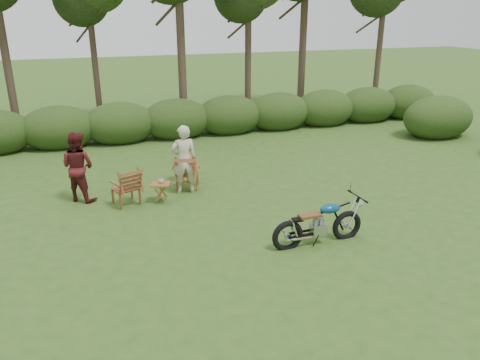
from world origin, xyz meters
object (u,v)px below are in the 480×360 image
object	(u,v)px
lawn_chair_left	(127,204)
adult_b	(82,199)
motorcycle	(317,243)
child	(187,182)
adult_a	(185,192)
cup	(161,181)
side_table	(161,193)
lawn_chair_right	(188,188)

from	to	relation	value
lawn_chair_left	adult_b	xyz separation A→B (m)	(-1.02, 0.64, 0.00)
motorcycle	lawn_chair_left	distance (m)	4.70
lawn_chair_left	adult_b	size ratio (longest dim) A/B	0.54
lawn_chair_left	child	xyz separation A→B (m)	(1.69, 1.01, 0.00)
motorcycle	adult_a	size ratio (longest dim) A/B	1.06
adult_a	adult_b	size ratio (longest dim) A/B	1.03
motorcycle	adult_b	world-z (taller)	adult_b
cup	child	xyz separation A→B (m)	(0.86, 1.12, -0.53)
cup	adult_a	bearing A→B (deg)	31.19
motorcycle	child	size ratio (longest dim) A/B	1.63
motorcycle	side_table	xyz separation A→B (m)	(-2.59, 3.11, 0.24)
child	adult_b	bearing A→B (deg)	21.68
lawn_chair_right	cup	world-z (taller)	cup
adult_b	child	distance (m)	2.74
lawn_chair_left	cup	distance (m)	0.99
motorcycle	lawn_chair_right	bearing A→B (deg)	113.77
adult_a	adult_b	distance (m)	2.54
motorcycle	adult_a	xyz separation A→B (m)	(-1.90, 3.55, 0.00)
side_table	child	world-z (taller)	child
lawn_chair_left	side_table	size ratio (longest dim) A/B	1.94
lawn_chair_right	motorcycle	bearing A→B (deg)	133.45
side_table	cup	distance (m)	0.29
child	cup	bearing A→B (deg)	66.38
child	motorcycle	bearing A→B (deg)	125.59
lawn_chair_left	cup	size ratio (longest dim) A/B	7.20
adult_a	child	xyz separation A→B (m)	(0.19, 0.72, 0.00)
motorcycle	adult_b	distance (m)	5.89
adult_a	child	bearing A→B (deg)	-102.37
lawn_chair_left	child	distance (m)	1.97
cup	adult_b	xyz separation A→B (m)	(-1.85, 0.74, -0.53)
lawn_chair_right	cup	bearing A→B (deg)	58.83
child	lawn_chair_right	bearing A→B (deg)	94.37
motorcycle	side_table	bearing A→B (deg)	128.49
lawn_chair_right	cup	xyz separation A→B (m)	(-0.78, -0.67, 0.53)
motorcycle	side_table	size ratio (longest dim) A/B	3.91
adult_b	child	bearing A→B (deg)	-133.76
cup	child	size ratio (longest dim) A/B	0.11
side_table	cup	bearing A→B (deg)	49.80
motorcycle	lawn_chair_right	world-z (taller)	motorcycle
child	lawn_chair_left	bearing A→B (deg)	44.72
motorcycle	lawn_chair_left	bearing A→B (deg)	134.97
cup	child	distance (m)	1.51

